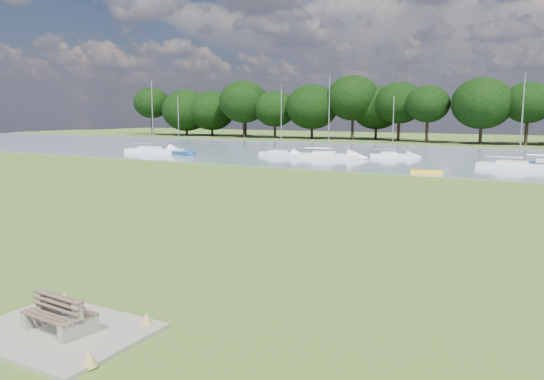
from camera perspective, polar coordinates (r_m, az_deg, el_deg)
The scene contains 13 objects.
ground at distance 25.16m, azimuth 3.67°, elevation -3.88°, with size 220.00×220.00×0.00m, color brown.
river at distance 65.30m, azimuth 19.67°, elevation 3.27°, with size 220.00×40.00×0.10m, color gray.
far_bank at distance 94.97m, azimuth 22.66°, elevation 4.59°, with size 220.00×20.00×0.40m, color #4C6626.
concrete_pad at distance 14.35m, azimuth -21.81°, elevation -13.96°, with size 4.20×3.20×0.10m, color gray.
bench_pair at distance 14.19m, azimuth -21.91°, elevation -12.35°, with size 1.81×1.14×0.94m.
kayak at distance 47.65m, azimuth 16.30°, elevation 1.89°, with size 2.74×0.64×0.27m, color yellow.
tree_line at distance 93.22m, azimuth 14.63°, elevation 9.05°, with size 117.24×9.31×11.27m.
sailboat_1 at distance 69.21m, azimuth -12.69°, elevation 4.29°, with size 7.63×3.35×9.12m.
sailboat_2 at distance 63.28m, azimuth 0.94°, elevation 4.04°, with size 5.83×2.47×8.48m.
sailboat_4 at distance 66.62m, azimuth -9.98°, elevation 4.13°, with size 5.39×2.99×7.05m.
sailboat_5 at distance 53.93m, azimuth 24.95°, elevation 2.50°, with size 7.41×2.58×8.82m.
sailboat_7 at distance 60.54m, azimuth 6.01°, elevation 3.85°, with size 7.12×3.22×9.20m.
sailboat_8 at distance 62.48m, azimuth 12.74°, elevation 3.77°, with size 5.18×3.30×7.02m.
Camera 1 is at (10.47, -22.23, 5.38)m, focal length 35.00 mm.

